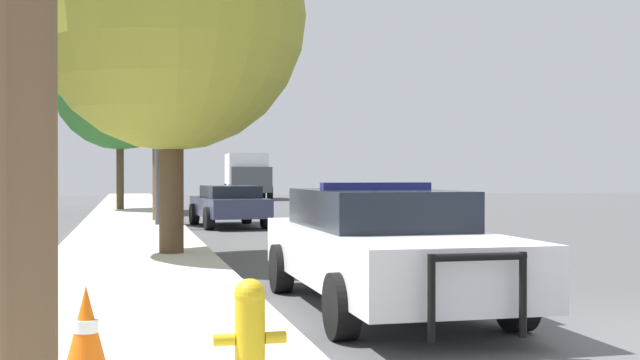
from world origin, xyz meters
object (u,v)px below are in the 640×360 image
tree_sidewalk_mid (158,59)px  box_truck (247,174)px  car_background_midblock (229,204)px  traffic_cone (86,330)px  tree_sidewalk_far (120,83)px  tree_sidewalk_near (171,17)px  traffic_light (198,93)px  fire_hydrant (250,335)px  police_car (381,245)px

tree_sidewalk_mid → box_truck: bearing=75.3°
car_background_midblock → traffic_cone: bearing=-105.0°
tree_sidewalk_far → tree_sidewalk_near: bearing=-86.7°
car_background_midblock → box_truck: 26.84m
traffic_light → tree_sidewalk_near: tree_sidewalk_near is taller
tree_sidewalk_far → tree_sidewalk_near: tree_sidewalk_far is taller
fire_hydrant → tree_sidewalk_near: 10.88m
car_background_midblock → fire_hydrant: bearing=-101.4°
box_truck → tree_sidewalk_near: size_ratio=0.98×
box_truck → tree_sidewalk_near: bearing=82.8°
police_car → fire_hydrant: 4.51m
traffic_light → box_truck: (5.35, 26.93, -2.44)m
police_car → traffic_cone: bearing=43.2°
police_car → tree_sidewalk_far: bearing=-82.5°
traffic_light → tree_sidewalk_far: size_ratio=0.69×
traffic_light → car_background_midblock: (0.98, 0.46, -3.33)m
traffic_light → tree_sidewalk_far: 11.20m
fire_hydrant → car_background_midblock: bearing=83.4°
traffic_light → box_truck: 27.57m
box_truck → tree_sidewalk_near: 36.28m
box_truck → tree_sidewalk_far: (-7.71, -16.08, 3.86)m
police_car → box_truck: box_truck is taller
police_car → tree_sidewalk_mid: tree_sidewalk_mid is taller
traffic_light → tree_sidewalk_mid: size_ratio=0.79×
tree_sidewalk_far → tree_sidewalk_mid: bearing=-81.5°
box_truck → tree_sidewalk_far: 18.24m
tree_sidewalk_near → box_truck: bearing=79.5°
traffic_cone → traffic_light: bearing=82.6°
traffic_light → traffic_cone: 18.33m
police_car → fire_hydrant: police_car is taller
tree_sidewalk_mid → fire_hydrant: bearing=-90.4°
box_truck → tree_sidewalk_near: tree_sidewalk_near is taller
tree_sidewalk_far → tree_sidewalk_near: size_ratio=1.16×
car_background_midblock → tree_sidewalk_mid: 5.42m
box_truck → tree_sidewalk_near: (-6.57, -35.55, 3.01)m
tree_sidewalk_mid → traffic_cone: bearing=-93.5°
police_car → box_truck: 41.95m
traffic_light → car_background_midblock: traffic_light is taller
traffic_light → traffic_cone: bearing=-97.4°
box_truck → traffic_cone: (-7.66, -44.76, -1.11)m
police_car → car_background_midblock: 15.24m
fire_hydrant → box_truck: (6.57, 45.66, 1.02)m
fire_hydrant → tree_sidewalk_near: tree_sidewalk_near is taller
police_car → box_truck: (4.39, 41.71, 0.82)m
traffic_light → tree_sidewalk_near: 8.72m
police_car → tree_sidewalk_near: bearing=-70.4°
fire_hydrant → box_truck: size_ratio=0.12×
fire_hydrant → traffic_light: 19.08m
tree_sidewalk_far → tree_sidewalk_mid: 8.59m
traffic_light → tree_sidewalk_mid: tree_sidewalk_mid is taller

